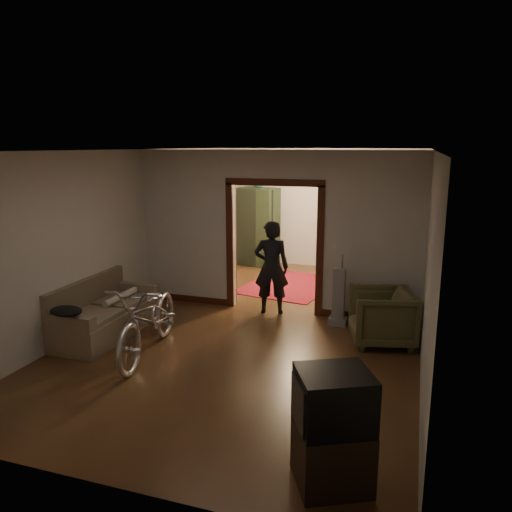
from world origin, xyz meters
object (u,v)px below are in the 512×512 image
at_px(sofa, 104,308).
at_px(locker, 258,227).
at_px(desk, 363,260).
at_px(bicycle, 149,318).
at_px(armchair, 382,317).
at_px(person, 271,267).

xyz_separation_m(sofa, locker, (0.83, 5.11, 0.51)).
bearing_deg(desk, bicycle, -97.70).
bearing_deg(desk, sofa, -108.75).
bearing_deg(armchair, desk, 175.60).
xyz_separation_m(sofa, armchair, (4.08, 0.98, -0.02)).
bearing_deg(locker, person, -53.71).
distance_m(armchair, desk, 3.86).
relative_size(person, desk, 1.58).
relative_size(sofa, person, 1.15).
distance_m(locker, desk, 2.64).
bearing_deg(locker, bicycle, -73.20).
height_order(sofa, desk, sofa).
bearing_deg(bicycle, sofa, 147.67).
bearing_deg(locker, armchair, -37.17).
bearing_deg(desk, armchair, -63.22).
height_order(bicycle, desk, bicycle).
bearing_deg(sofa, bicycle, -23.48).
bearing_deg(sofa, person, 39.38).
distance_m(sofa, bicycle, 1.13).
relative_size(sofa, desk, 1.81).
bearing_deg(bicycle, person, 54.18).
bearing_deg(person, locker, -80.15).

